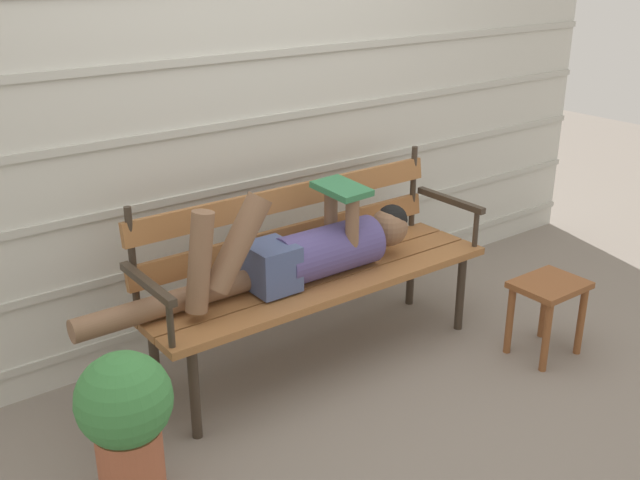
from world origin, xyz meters
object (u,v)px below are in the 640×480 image
(reclining_person, at_px, (302,252))
(potted_plant, at_px, (126,420))
(footstool, at_px, (548,299))
(park_bench, at_px, (311,262))

(reclining_person, bearing_deg, potted_plant, -159.45)
(footstool, xyz_separation_m, potted_plant, (-2.07, 0.22, 0.06))
(park_bench, distance_m, reclining_person, 0.16)
(park_bench, bearing_deg, reclining_person, -144.93)
(reclining_person, relative_size, footstool, 4.35)
(park_bench, xyz_separation_m, footstool, (0.93, -0.69, -0.20))
(reclining_person, xyz_separation_m, footstool, (1.03, -0.62, -0.30))
(reclining_person, bearing_deg, footstool, -30.89)
(park_bench, height_order, footstool, park_bench)
(potted_plant, bearing_deg, reclining_person, 20.55)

